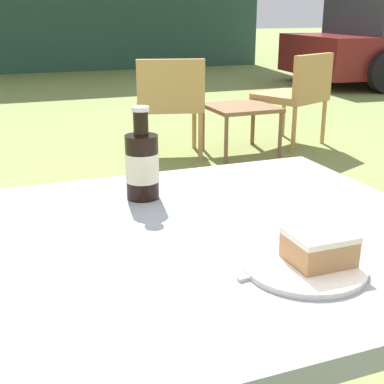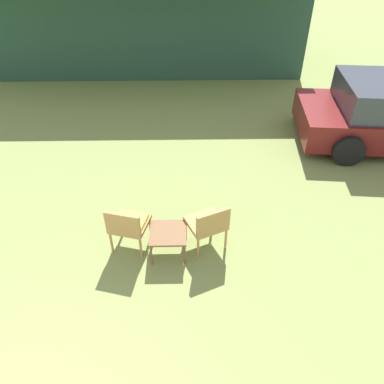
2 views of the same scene
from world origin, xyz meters
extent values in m
cube|color=#284C3D|center=(0.48, 11.39, 1.52)|extent=(9.25, 3.62, 3.04)
cylinder|color=black|center=(5.07, 7.12, 0.30)|extent=(0.62, 0.26, 0.61)
cylinder|color=black|center=(4.89, 5.20, 0.30)|extent=(0.62, 0.26, 0.61)
cylinder|color=#B2844C|center=(1.23, 3.25, 0.19)|extent=(0.04, 0.04, 0.38)
cylinder|color=#B2844C|center=(0.80, 3.36, 0.19)|extent=(0.04, 0.04, 0.38)
cylinder|color=#B2844C|center=(1.13, 2.83, 0.19)|extent=(0.04, 0.04, 0.38)
cylinder|color=#B2844C|center=(0.69, 2.95, 0.19)|extent=(0.04, 0.04, 0.38)
cube|color=#B2844C|center=(0.96, 3.10, 0.41)|extent=(0.61, 0.60, 0.06)
cube|color=#B2844C|center=(0.91, 2.89, 0.61)|extent=(0.50, 0.18, 0.34)
cube|color=gold|center=(0.96, 3.10, 0.46)|extent=(0.54, 0.51, 0.05)
cylinder|color=#B2844C|center=(2.17, 3.38, 0.19)|extent=(0.04, 0.04, 0.38)
cylinder|color=#B2844C|center=(1.76, 3.20, 0.19)|extent=(0.04, 0.04, 0.38)
cylinder|color=#B2844C|center=(2.35, 2.99, 0.19)|extent=(0.04, 0.04, 0.38)
cylinder|color=#B2844C|center=(1.94, 2.81, 0.19)|extent=(0.04, 0.04, 0.38)
cube|color=#B2844C|center=(2.06, 3.10, 0.41)|extent=(0.66, 0.65, 0.06)
cube|color=#B2844C|center=(2.14, 2.90, 0.61)|extent=(0.48, 0.25, 0.34)
cube|color=brown|center=(1.52, 2.94, 0.38)|extent=(0.52, 0.52, 0.03)
cylinder|color=brown|center=(1.28, 2.70, 0.18)|extent=(0.03, 0.03, 0.36)
cylinder|color=brown|center=(1.75, 2.70, 0.18)|extent=(0.03, 0.03, 0.36)
cylinder|color=brown|center=(1.28, 3.17, 0.18)|extent=(0.03, 0.03, 0.36)
cylinder|color=brown|center=(1.75, 3.17, 0.18)|extent=(0.03, 0.03, 0.36)
camera|label=1|loc=(-0.38, -0.88, 1.12)|focal=50.00mm
camera|label=2|loc=(1.78, -0.87, 4.07)|focal=35.00mm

